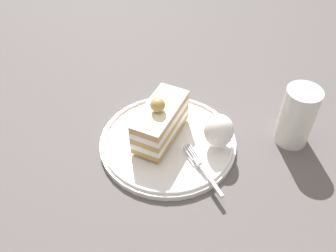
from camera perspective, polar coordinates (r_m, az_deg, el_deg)
The scene contains 6 objects.
ground_plane at distance 0.63m, azimuth 0.79°, elevation -4.96°, with size 2.40×2.40×0.00m, color #575153.
dessert_plate at distance 0.64m, azimuth 0.00°, elevation -2.38°, with size 0.23×0.23×0.02m.
cake_slice at distance 0.62m, azimuth -1.21°, elevation 0.75°, with size 0.13×0.07×0.09m.
whipped_cream_dollop at distance 0.61m, azimuth 7.76°, elevation -0.72°, with size 0.05×0.05×0.06m, color white.
fork at distance 0.59m, azimuth 5.26°, elevation -6.40°, with size 0.09×0.08×0.00m.
drink_glass_far at distance 0.66m, azimuth 18.96°, elevation 1.03°, with size 0.06×0.06×0.11m.
Camera 1 is at (0.39, 0.09, 0.48)m, focal length 39.96 mm.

